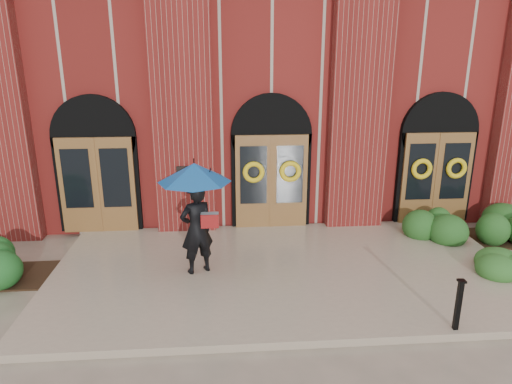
{
  "coord_description": "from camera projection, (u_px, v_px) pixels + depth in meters",
  "views": [
    {
      "loc": [
        -1.31,
        -8.83,
        4.67
      ],
      "look_at": [
        -0.54,
        1.0,
        1.65
      ],
      "focal_mm": 32.0,
      "sensor_mm": 36.0,
      "label": 1
    }
  ],
  "objects": [
    {
      "name": "church_building",
      "position": [
        254.0,
        85.0,
        17.23
      ],
      "size": [
        16.2,
        12.53,
        7.0
      ],
      "color": "maroon",
      "rests_on": "ground"
    },
    {
      "name": "man_with_umbrella",
      "position": [
        196.0,
        197.0,
        9.35
      ],
      "size": [
        1.99,
        1.99,
        2.4
      ],
      "rotation": [
        0.0,
        0.0,
        3.56
      ],
      "color": "black",
      "rests_on": "landing"
    },
    {
      "name": "landing",
      "position": [
        284.0,
        271.0,
        10.0
      ],
      "size": [
        10.0,
        5.3,
        0.15
      ],
      "primitive_type": "cube",
      "color": "tan",
      "rests_on": "ground"
    },
    {
      "name": "metal_post",
      "position": [
        458.0,
        304.0,
        7.64
      ],
      "size": [
        0.13,
        0.13,
        0.93
      ],
      "rotation": [
        0.0,
        0.0,
        -0.06
      ],
      "color": "black",
      "rests_on": "landing"
    },
    {
      "name": "hedge_wall_left",
      "position": [
        5.0,
        261.0,
        9.8
      ],
      "size": [
        2.89,
        1.15,
        0.74
      ],
      "primitive_type": "ellipsoid",
      "color": "#1B531E",
      "rests_on": "ground"
    },
    {
      "name": "hedge_front_right",
      "position": [
        511.0,
        258.0,
        10.17
      ],
      "size": [
        1.57,
        1.34,
        0.55
      ],
      "primitive_type": "ellipsoid",
      "color": "#28571F",
      "rests_on": "ground"
    },
    {
      "name": "hedge_wall_right",
      "position": [
        475.0,
        225.0,
        11.79
      ],
      "size": [
        3.04,
        1.22,
        0.78
      ],
      "primitive_type": "ellipsoid",
      "color": "#214D1B",
      "rests_on": "ground"
    },
    {
      "name": "ground",
      "position": [
        285.0,
        278.0,
        9.88
      ],
      "size": [
        90.0,
        90.0,
        0.0
      ],
      "primitive_type": "plane",
      "color": "gray",
      "rests_on": "ground"
    }
  ]
}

